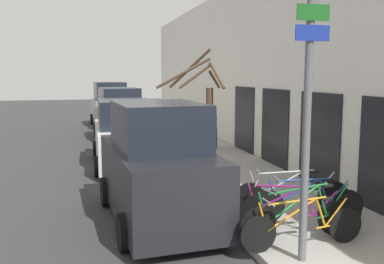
{
  "coord_description": "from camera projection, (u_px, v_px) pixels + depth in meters",
  "views": [
    {
      "loc": [
        -1.67,
        -2.19,
        3.01
      ],
      "look_at": [
        0.77,
        7.24,
        1.69
      ],
      "focal_mm": 40.0,
      "sensor_mm": 36.0,
      "label": 1
    }
  ],
  "objects": [
    {
      "name": "bicycle_4",
      "position": [
        292.0,
        195.0,
        8.81
      ],
      "size": [
        2.42,
        0.54,
        0.92
      ],
      "rotation": [
        0.0,
        0.0,
        1.41
      ],
      "color": "black",
      "rests_on": "sidewalk_curb"
    },
    {
      "name": "bicycle_2",
      "position": [
        291.0,
        212.0,
        7.78
      ],
      "size": [
        1.95,
        1.12,
        0.89
      ],
      "rotation": [
        0.0,
        0.0,
        1.06
      ],
      "color": "black",
      "rests_on": "sidewalk_curb"
    },
    {
      "name": "bicycle_3",
      "position": [
        308.0,
        203.0,
        8.32
      ],
      "size": [
        2.13,
        0.61,
        0.88
      ],
      "rotation": [
        0.0,
        0.0,
        1.35
      ],
      "color": "black",
      "rests_on": "sidewalk_curb"
    },
    {
      "name": "signpost",
      "position": [
        307.0,
        125.0,
        6.34
      ],
      "size": [
        0.54,
        0.14,
        4.0
      ],
      "color": "#595B60",
      "rests_on": "sidewalk_curb"
    },
    {
      "name": "parked_car_0",
      "position": [
        157.0,
        168.0,
        8.7
      ],
      "size": [
        2.19,
        4.41,
        2.46
      ],
      "rotation": [
        0.0,
        0.0,
        0.06
      ],
      "color": "black",
      "rests_on": "ground"
    },
    {
      "name": "ground_plane",
      "position": [
        138.0,
        169.0,
        13.66
      ],
      "size": [
        80.0,
        80.0,
        0.0
      ],
      "primitive_type": "plane",
      "color": "#333335"
    },
    {
      "name": "bicycle_0",
      "position": [
        303.0,
        226.0,
        7.06
      ],
      "size": [
        2.22,
        0.44,
        0.85
      ],
      "rotation": [
        0.0,
        0.0,
        1.58
      ],
      "color": "black",
      "rests_on": "sidewalk_curb"
    },
    {
      "name": "sidewalk_curb",
      "position": [
        194.0,
        149.0,
        16.98
      ],
      "size": [
        3.2,
        32.0,
        0.15
      ],
      "color": "#9E9B93",
      "rests_on": "ground"
    },
    {
      "name": "parked_car_1",
      "position": [
        125.0,
        136.0,
        14.16
      ],
      "size": [
        2.14,
        4.79,
        2.19
      ],
      "rotation": [
        0.0,
        0.0,
        -0.01
      ],
      "color": "silver",
      "rests_on": "ground"
    },
    {
      "name": "building_facade",
      "position": [
        237.0,
        69.0,
        16.9
      ],
      "size": [
        0.23,
        32.0,
        6.5
      ],
      "color": "silver",
      "rests_on": "ground"
    },
    {
      "name": "parked_car_2",
      "position": [
        119.0,
        117.0,
        19.46
      ],
      "size": [
        2.21,
        4.78,
        2.42
      ],
      "rotation": [
        0.0,
        0.0,
        0.06
      ],
      "color": "gray",
      "rests_on": "ground"
    },
    {
      "name": "bicycle_1",
      "position": [
        305.0,
        217.0,
        7.38
      ],
      "size": [
        2.56,
        0.55,
        0.97
      ],
      "rotation": [
        0.0,
        0.0,
        1.73
      ],
      "color": "black",
      "rests_on": "sidewalk_curb"
    },
    {
      "name": "street_tree",
      "position": [
        206.0,
        119.0,
        11.18
      ],
      "size": [
        1.87,
        1.32,
        3.52
      ],
      "color": "#4C3828",
      "rests_on": "sidewalk_curb"
    },
    {
      "name": "parked_car_3",
      "position": [
        110.0,
        107.0,
        24.93
      ],
      "size": [
        2.21,
        4.44,
        2.57
      ],
      "rotation": [
        0.0,
        0.0,
        0.05
      ],
      "color": "#B2B7BC",
      "rests_on": "ground"
    },
    {
      "name": "pedestrian_near",
      "position": [
        212.0,
        125.0,
        16.54
      ],
      "size": [
        0.41,
        0.35,
        1.57
      ],
      "rotation": [
        0.0,
        0.0,
        0.15
      ],
      "color": "#1E2338",
      "rests_on": "sidewalk_curb"
    }
  ]
}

